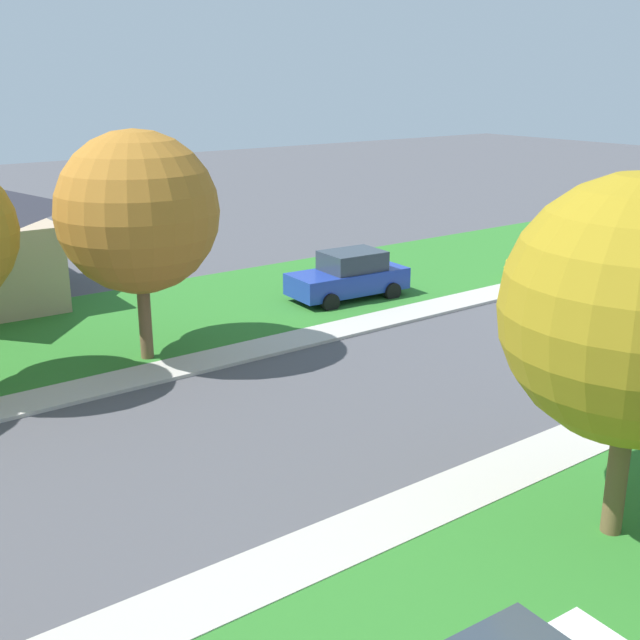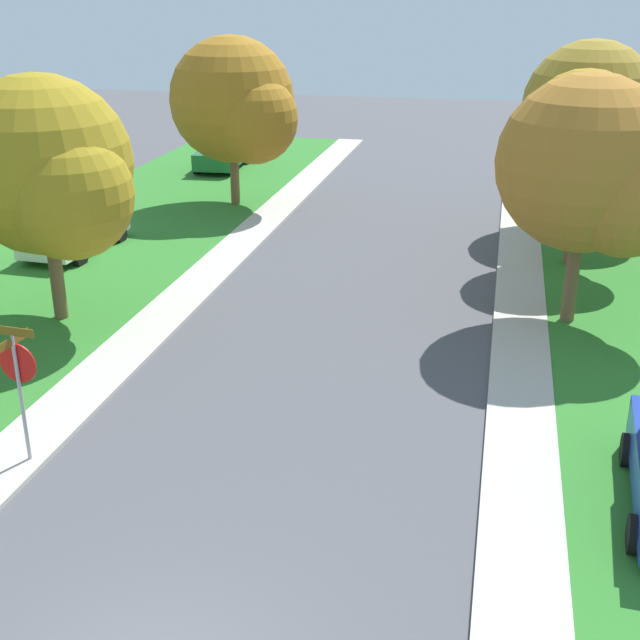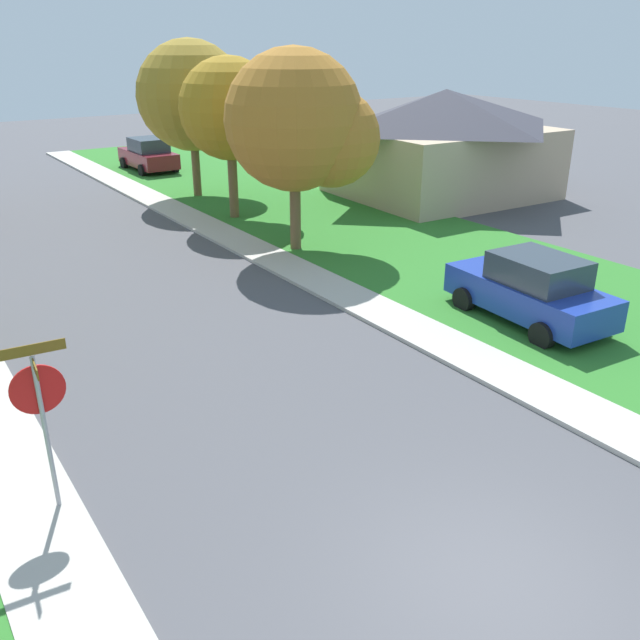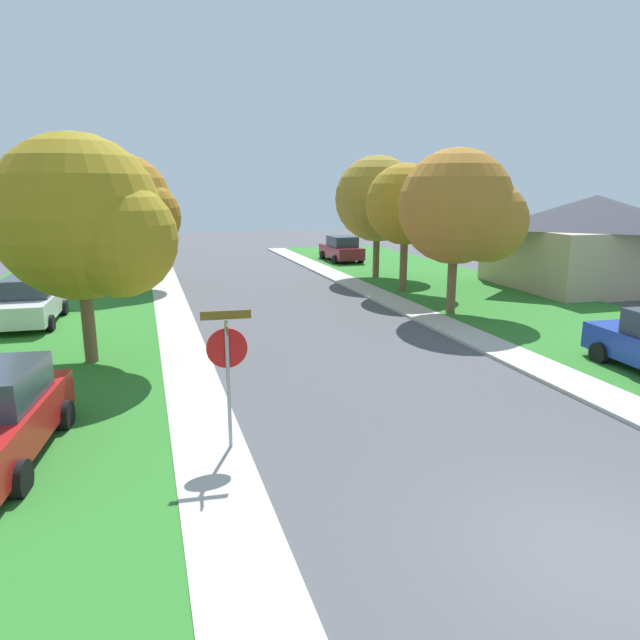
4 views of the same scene
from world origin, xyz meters
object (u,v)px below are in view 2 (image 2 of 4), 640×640
tree_across_right (596,172)px  stop_sign_far_corner (18,372)px  car_maroon_across_road (579,167)px  tree_sidewalk_far (237,105)px  car_white_far_down_street (75,227)px  car_green_driveway_right (223,152)px  tree_across_left (590,139)px  tree_corner_large (50,173)px  tree_sidewalk_mid (597,113)px

tree_across_right → stop_sign_far_corner: bearing=-138.6°
car_maroon_across_road → tree_sidewalk_far: tree_sidewalk_far is taller
tree_across_right → car_white_far_down_street: bearing=168.9°
tree_across_right → tree_sidewalk_far: bearing=140.8°
car_green_driveway_right → tree_across_left: 19.94m
car_green_driveway_right → tree_corner_large: 20.00m
car_maroon_across_road → tree_across_left: 12.28m
stop_sign_far_corner → car_maroon_across_road: bearing=66.3°
stop_sign_far_corner → tree_across_left: (10.71, 14.25, 2.17)m
tree_sidewalk_mid → tree_corner_large: 18.56m
tree_across_left → tree_corner_large: tree_corner_large is taller
car_maroon_across_road → tree_sidewalk_far: (-13.45, -6.70, 3.16)m
tree_sidewalk_far → tree_sidewalk_mid: bearing=-2.9°
car_maroon_across_road → tree_sidewalk_mid: tree_sidewalk_mid is taller
tree_across_left → tree_corner_large: (-13.45, -7.74, -0.04)m
tree_sidewalk_mid → tree_sidewalk_far: size_ratio=1.01×
stop_sign_far_corner → tree_sidewalk_mid: tree_sidewalk_mid is taller
car_green_driveway_right → tree_corner_large: tree_corner_large is taller
car_white_far_down_street → car_green_driveway_right: (0.49, 13.77, 0.00)m
car_white_far_down_street → car_maroon_across_road: 21.81m
car_white_far_down_street → tree_across_right: size_ratio=0.68×
car_green_driveway_right → tree_across_right: bearing=-47.6°
car_white_far_down_street → tree_corner_large: tree_corner_large is taller
car_green_driveway_right → tree_corner_large: (2.25, -19.63, 3.14)m
car_white_far_down_street → tree_across_left: 16.61m
car_green_driveway_right → stop_sign_far_corner: bearing=-79.2°
car_white_far_down_street → car_maroon_across_road: (16.95, 13.72, 0.00)m
tree_sidewalk_far → car_maroon_across_road: bearing=26.5°
car_green_driveway_right → tree_across_right: size_ratio=0.68×
car_maroon_across_road → tree_across_right: bearing=-93.5°
car_maroon_across_road → tree_across_right: size_ratio=0.67×
car_green_driveway_right → tree_across_right: tree_across_right is taller
tree_corner_large → tree_sidewalk_mid: bearing=41.1°
tree_sidewalk_mid → tree_corner_large: tree_sidewalk_mid is taller
tree_across_left → tree_sidewalk_mid: size_ratio=0.91×
tree_across_right → tree_across_left: bearing=87.1°
stop_sign_far_corner → tree_corner_large: size_ratio=0.43×
car_green_driveway_right → tree_across_left: tree_across_left is taller
car_maroon_across_road → car_green_driveway_right: bearing=179.8°
car_white_far_down_street → tree_across_left: bearing=6.7°
car_maroon_across_road → tree_sidewalk_mid: size_ratio=0.65×
car_green_driveway_right → tree_sidewalk_far: size_ratio=0.67×
tree_corner_large → tree_sidewalk_far: bearing=86.6°
car_white_far_down_street → stop_sign_far_corner: bearing=-66.1°
stop_sign_far_corner → tree_across_right: size_ratio=0.43×
stop_sign_far_corner → tree_across_right: tree_across_right is taller
car_green_driveway_right → tree_sidewalk_far: tree_sidewalk_far is taller
car_white_far_down_street → tree_sidewalk_mid: 18.20m
tree_sidewalk_far → car_green_driveway_right: bearing=114.0°
car_white_far_down_street → car_green_driveway_right: 13.78m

